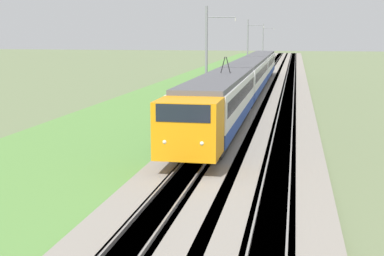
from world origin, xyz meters
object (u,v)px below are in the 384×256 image
passenger_train (248,76)px  catenary_mast_distant (263,42)px  catenary_mast_far (248,46)px  catenary_mast_mid (207,57)px

passenger_train → catenary_mast_distant: size_ratio=7.19×
passenger_train → catenary_mast_distant: catenary_mast_distant is taller
passenger_train → catenary_mast_far: size_ratio=7.14×
passenger_train → catenary_mast_distant: 70.82m
passenger_train → catenary_mast_far: catenary_mast_far is taller
catenary_mast_mid → catenary_mast_distant: size_ratio=1.02×
catenary_mast_far → catenary_mast_distant: bearing=-0.0°
catenary_mast_mid → catenary_mast_distant: bearing=-0.0°
catenary_mast_far → catenary_mast_distant: size_ratio=1.01×
passenger_train → catenary_mast_distant: (70.73, 2.76, 2.08)m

